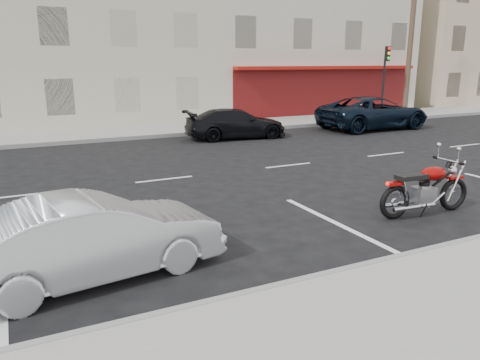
% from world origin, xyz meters
% --- Properties ---
extents(ground, '(120.00, 120.00, 0.00)m').
position_xyz_m(ground, '(0.00, 0.00, 0.00)').
color(ground, black).
rests_on(ground, ground).
extents(sidewalk_far, '(80.00, 3.40, 0.15)m').
position_xyz_m(sidewalk_far, '(-5.00, 8.70, 0.07)').
color(sidewalk_far, gray).
rests_on(sidewalk_far, ground).
extents(curb_near, '(80.00, 0.12, 0.16)m').
position_xyz_m(curb_near, '(-5.00, -7.00, 0.08)').
color(curb_near, gray).
rests_on(curb_near, ground).
extents(curb_far, '(80.00, 0.12, 0.16)m').
position_xyz_m(curb_far, '(-5.00, 7.00, 0.08)').
color(curb_far, gray).
rests_on(curb_far, ground).
extents(bldg_cream, '(12.00, 12.00, 11.50)m').
position_xyz_m(bldg_cream, '(-2.00, 16.30, 5.75)').
color(bldg_cream, '#BEB7A0').
rests_on(bldg_cream, ground).
extents(bldg_corner, '(14.00, 12.00, 12.50)m').
position_xyz_m(bldg_corner, '(11.00, 16.30, 6.25)').
color(bldg_corner, '#BDB6A5').
rests_on(bldg_corner, ground).
extents(bldg_far_east, '(12.00, 12.00, 11.00)m').
position_xyz_m(bldg_far_east, '(26.00, 16.30, 5.50)').
color(bldg_far_east, tan).
rests_on(bldg_far_east, ground).
extents(utility_pole, '(1.80, 0.30, 9.00)m').
position_xyz_m(utility_pole, '(15.50, 8.60, 4.74)').
color(utility_pole, '#422D1E').
rests_on(utility_pole, sidewalk_far).
extents(traffic_light, '(0.26, 0.30, 3.80)m').
position_xyz_m(traffic_light, '(13.50, 8.33, 2.56)').
color(traffic_light, black).
rests_on(traffic_light, sidewalk_far).
extents(fire_hydrant, '(0.20, 0.20, 0.72)m').
position_xyz_m(fire_hydrant, '(12.00, 8.50, 0.53)').
color(fire_hydrant, beige).
rests_on(fire_hydrant, sidewalk_far).
extents(motorcycle, '(2.29, 0.76, 1.15)m').
position_xyz_m(motorcycle, '(2.81, -5.42, 0.52)').
color(motorcycle, black).
rests_on(motorcycle, ground).
extents(sedan_silver, '(3.96, 1.84, 1.26)m').
position_xyz_m(sedan_silver, '(-4.72, -5.32, 0.63)').
color(sedan_silver, '#B9BDC1').
rests_on(sedan_silver, ground).
extents(suv_far, '(5.52, 2.57, 1.53)m').
position_xyz_m(suv_far, '(9.96, 5.12, 0.76)').
color(suv_far, black).
rests_on(suv_far, ground).
extents(car_far, '(4.44, 2.21, 1.24)m').
position_xyz_m(car_far, '(2.85, 5.51, 0.62)').
color(car_far, black).
rests_on(car_far, ground).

